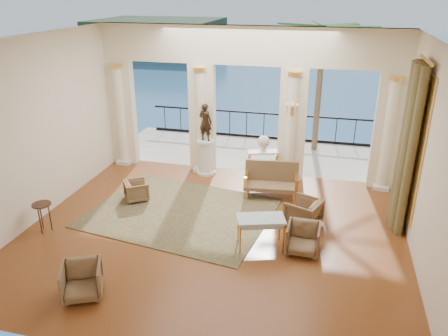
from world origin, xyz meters
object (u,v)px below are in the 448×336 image
(armchair_a, at_px, (82,279))
(console_table, at_px, (263,156))
(armchair_d, at_px, (136,190))
(settee, at_px, (271,180))
(game_table, at_px, (261,221))
(pedestal, at_px, (206,158))
(armchair_b, at_px, (303,237))
(statue, at_px, (205,122))
(armchair_c, at_px, (303,212))
(side_table, at_px, (42,208))

(armchair_a, xyz_separation_m, console_table, (2.41, 6.35, 0.37))
(armchair_d, bearing_deg, settee, -107.35)
(game_table, xyz_separation_m, pedestal, (-2.38, 3.76, -0.12))
(armchair_b, bearing_deg, statue, 132.85)
(pedestal, bearing_deg, armchair_a, -95.54)
(armchair_c, height_order, game_table, armchair_c)
(settee, bearing_deg, game_table, -92.80)
(armchair_c, distance_m, side_table, 6.31)
(armchair_b, xyz_separation_m, game_table, (-0.96, -0.01, 0.29))
(armchair_b, xyz_separation_m, console_table, (-1.54, 3.80, 0.37))
(armchair_a, height_order, console_table, console_table)
(armchair_d, distance_m, statue, 2.98)
(statue, bearing_deg, console_table, -166.06)
(settee, bearing_deg, console_table, 104.58)
(settee, relative_size, game_table, 1.31)
(armchair_b, bearing_deg, armchair_c, 95.51)
(pedestal, distance_m, statue, 1.16)
(armchair_b, relative_size, pedestal, 0.66)
(settee, xyz_separation_m, side_table, (-5.03, -3.27, 0.13))
(armchair_d, xyz_separation_m, console_table, (3.14, 2.33, 0.43))
(armchair_c, relative_size, game_table, 0.66)
(armchair_a, distance_m, armchair_b, 4.71)
(armchair_c, xyz_separation_m, statue, (-3.25, 2.59, 1.30))
(settee, bearing_deg, armchair_d, -167.75)
(armchair_a, bearing_deg, armchair_c, 18.31)
(armchair_d, distance_m, side_table, 2.56)
(armchair_c, bearing_deg, statue, -107.65)
(armchair_b, height_order, armchair_d, armchair_b)
(side_table, bearing_deg, armchair_b, 5.68)
(armchair_b, bearing_deg, side_table, -173.19)
(game_table, bearing_deg, statue, 104.54)
(armchair_a, bearing_deg, settee, 35.89)
(console_table, bearing_deg, armchair_c, -80.13)
(armchair_d, relative_size, pedestal, 0.56)
(armchair_a, distance_m, settee, 5.93)
(settee, bearing_deg, armchair_a, -124.71)
(statue, bearing_deg, settee, 166.26)
(side_table, bearing_deg, pedestal, 57.29)
(game_table, distance_m, statue, 4.57)
(armchair_d, relative_size, statue, 0.54)
(armchair_b, distance_m, pedestal, 5.03)
(side_table, bearing_deg, game_table, 6.63)
(armchair_c, distance_m, pedestal, 4.16)
(armchair_a, relative_size, pedestal, 0.67)
(console_table, bearing_deg, settee, -88.28)
(armchair_c, bearing_deg, game_table, -15.89)
(pedestal, bearing_deg, armchair_d, -120.50)
(armchair_d, xyz_separation_m, side_table, (-1.46, -2.08, 0.31))
(pedestal, distance_m, console_table, 1.81)
(game_table, bearing_deg, settee, 75.43)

